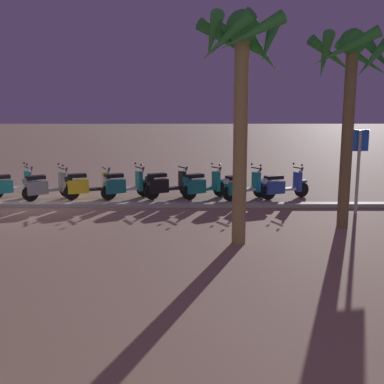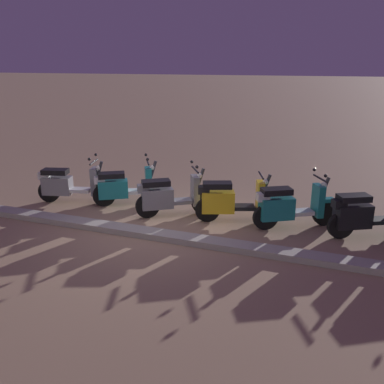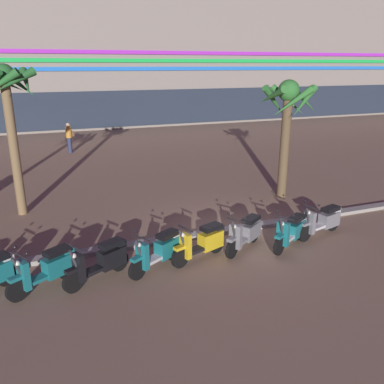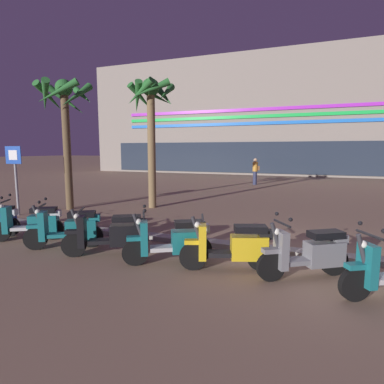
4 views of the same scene
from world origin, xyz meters
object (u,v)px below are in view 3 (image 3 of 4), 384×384
(scooter_teal_gap_after_mid, at_px, (160,250))
(scooter_grey_last_in_row, at_px, (246,233))
(scooter_teal_mid_rear, at_px, (48,269))
(scooter_grey_far_back, at_px, (323,221))
(scooter_black_lead_nearest, at_px, (102,261))
(scooter_yellow_tail_end, at_px, (203,242))
(pedestrian_by_palm_tree, at_px, (69,137))
(palm_tree_mid_walkway, at_px, (288,111))
(scooter_teal_second_in_line, at_px, (292,231))
(palm_tree_by_mall_entrance, at_px, (8,101))

(scooter_teal_gap_after_mid, height_order, scooter_grey_last_in_row, same)
(scooter_teal_mid_rear, xyz_separation_m, scooter_grey_far_back, (7.84, 0.17, -0.01))
(scooter_black_lead_nearest, bearing_deg, scooter_teal_gap_after_mid, 1.83)
(scooter_teal_mid_rear, bearing_deg, scooter_yellow_tail_end, 0.66)
(scooter_black_lead_nearest, distance_m, pedestrian_by_palm_tree, 15.21)
(scooter_teal_mid_rear, relative_size, scooter_teal_gap_after_mid, 0.97)
(scooter_teal_gap_after_mid, relative_size, palm_tree_mid_walkway, 0.36)
(scooter_grey_last_in_row, height_order, palm_tree_mid_walkway, palm_tree_mid_walkway)
(scooter_black_lead_nearest, height_order, scooter_teal_second_in_line, scooter_teal_second_in_line)
(scooter_teal_gap_after_mid, distance_m, scooter_teal_second_in_line, 3.84)
(scooter_black_lead_nearest, distance_m, palm_tree_by_mall_entrance, 6.63)
(scooter_grey_last_in_row, bearing_deg, scooter_teal_gap_after_mid, -175.38)
(palm_tree_mid_walkway, bearing_deg, scooter_teal_second_in_line, -119.82)
(scooter_yellow_tail_end, xyz_separation_m, scooter_teal_second_in_line, (2.63, -0.18, -0.02))
(scooter_teal_gap_after_mid, distance_m, scooter_grey_far_back, 5.16)
(scooter_black_lead_nearest, height_order, scooter_teal_gap_after_mid, scooter_teal_gap_after_mid)
(scooter_teal_gap_after_mid, height_order, scooter_grey_far_back, same)
(scooter_teal_mid_rear, height_order, palm_tree_by_mall_entrance, palm_tree_by_mall_entrance)
(scooter_grey_last_in_row, xyz_separation_m, palm_tree_mid_walkway, (3.52, 3.58, 2.84))
(scooter_yellow_tail_end, distance_m, palm_tree_mid_walkway, 6.75)
(scooter_yellow_tail_end, relative_size, palm_tree_mid_walkway, 0.39)
(palm_tree_by_mall_entrance, xyz_separation_m, pedestrian_by_palm_tree, (2.37, 9.81, -2.90))
(palm_tree_by_mall_entrance, bearing_deg, scooter_teal_second_in_line, -37.14)
(scooter_teal_gap_after_mid, distance_m, scooter_yellow_tail_end, 1.21)
(scooter_black_lead_nearest, distance_m, scooter_yellow_tail_end, 2.66)
(scooter_yellow_tail_end, bearing_deg, scooter_teal_second_in_line, -3.89)
(palm_tree_mid_walkway, bearing_deg, scooter_yellow_tail_end, -142.59)
(palm_tree_by_mall_entrance, distance_m, pedestrian_by_palm_tree, 10.50)
(scooter_grey_last_in_row, distance_m, palm_tree_by_mall_entrance, 8.53)
(scooter_teal_mid_rear, height_order, palm_tree_mid_walkway, palm_tree_mid_walkway)
(scooter_yellow_tail_end, bearing_deg, scooter_black_lead_nearest, -177.60)
(scooter_teal_mid_rear, bearing_deg, scooter_teal_second_in_line, -1.18)
(scooter_teal_mid_rear, bearing_deg, scooter_teal_gap_after_mid, -0.44)
(scooter_yellow_tail_end, bearing_deg, palm_tree_mid_walkway, 37.41)
(scooter_teal_gap_after_mid, distance_m, scooter_grey_last_in_row, 2.56)
(scooter_grey_last_in_row, height_order, scooter_grey_far_back, same)
(scooter_black_lead_nearest, relative_size, palm_tree_mid_walkway, 0.38)
(scooter_teal_mid_rear, distance_m, scooter_teal_second_in_line, 6.51)
(scooter_grey_far_back, distance_m, palm_tree_by_mall_entrance, 10.52)
(palm_tree_mid_walkway, distance_m, pedestrian_by_palm_tree, 13.59)
(scooter_grey_last_in_row, bearing_deg, scooter_teal_second_in_line, -14.00)
(pedestrian_by_palm_tree, bearing_deg, scooter_yellow_tail_end, -81.69)
(scooter_teal_mid_rear, xyz_separation_m, palm_tree_mid_walkway, (8.75, 3.77, 2.83))
(scooter_black_lead_nearest, bearing_deg, pedestrian_by_palm_tree, 88.29)
(scooter_teal_second_in_line, relative_size, pedestrian_by_palm_tree, 0.89)
(scooter_teal_mid_rear, height_order, scooter_yellow_tail_end, scooter_teal_mid_rear)
(scooter_yellow_tail_end, bearing_deg, scooter_grey_last_in_row, 5.98)
(scooter_grey_last_in_row, bearing_deg, scooter_yellow_tail_end, -174.02)
(scooter_yellow_tail_end, distance_m, scooter_grey_far_back, 3.96)
(scooter_teal_gap_after_mid, distance_m, palm_tree_by_mall_entrance, 7.15)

